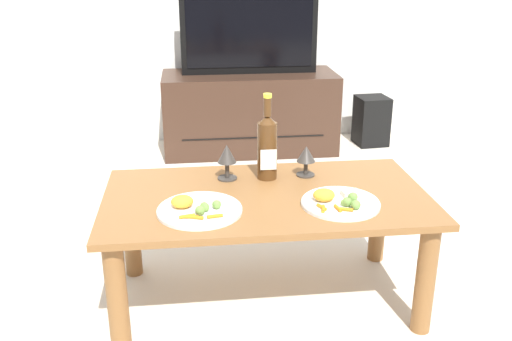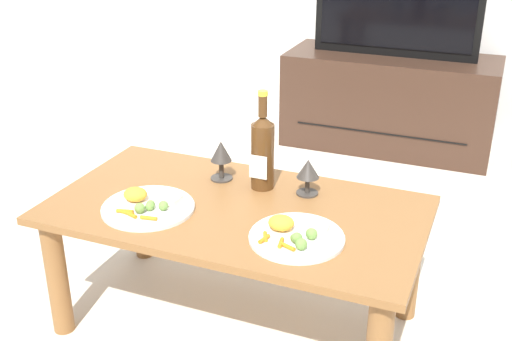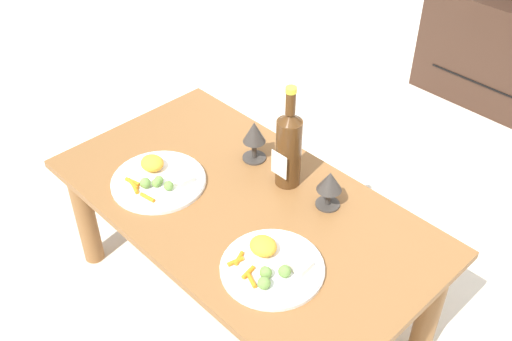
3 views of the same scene
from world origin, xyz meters
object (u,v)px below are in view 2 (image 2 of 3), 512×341
Objects in this scene: dining_table at (236,228)px; wine_bottle at (263,150)px; goblet_right at (308,171)px; goblet_left at (221,154)px; dinner_plate_right at (296,235)px; dinner_plate_left at (147,206)px; tv_stand at (389,102)px; tv_screen at (398,1)px.

dining_table is 3.51× the size of wine_bottle.
goblet_right is at bearing 3.17° from wine_bottle.
wine_bottle is 0.16m from goblet_left.
wine_bottle is at bearing 127.01° from dinner_plate_right.
wine_bottle is 0.42m from dinner_plate_left.
dining_table is at bearing -52.97° from goblet_left.
tv_stand is at bearing 80.91° from goblet_left.
dinner_plate_left is 1.05× the size of dinner_plate_right.
goblet_right reaches higher than dinner_plate_left.
tv_screen reaches higher than wine_bottle.
goblet_left is (-0.27, -1.67, 0.28)m from tv_stand.
wine_bottle is at bearing -93.77° from tv_stand.
dinner_plate_left is (-0.28, -0.29, -0.12)m from wine_bottle.
goblet_left is at bearing 68.11° from dinner_plate_left.
dinner_plate_left is (-0.25, -0.12, 0.09)m from dining_table.
tv_stand is 1.72m from goblet_left.
dinner_plate_right is at bearing -38.49° from goblet_left.
tv_screen is at bearing 80.90° from goblet_left.
goblet_left is at bearing -180.00° from goblet_right.
dining_table is 4.28× the size of dinner_plate_right.
tv_screen is 3.05× the size of dinner_plate_left.
dinner_plate_right is (0.49, -0.00, 0.00)m from dinner_plate_left.
wine_bottle is at bearing 46.26° from dinner_plate_left.
goblet_left is 0.49m from dinner_plate_right.
goblet_left is 0.31m from goblet_right.
dinner_plate_right is (0.11, -1.97, -0.37)m from tv_screen.
dinner_plate_left is 0.49m from dinner_plate_right.
dining_table is at bearing 153.04° from dinner_plate_right.
dining_table is 0.29m from dinner_plate_left.
tv_stand is 8.22× the size of goblet_left.
goblet_left is 0.48× the size of dinner_plate_left.
wine_bottle is at bearing -93.78° from tv_screen.
goblet_right is 0.31m from dinner_plate_right.
tv_screen is 2.04m from dinner_plate_left.
dinner_plate_right reaches higher than dining_table.
tv_screen reaches higher than goblet_left.
tv_screen is at bearing 93.11° from dinner_plate_right.
wine_bottle is 0.38m from dinner_plate_right.
goblet_right is at bearing 34.48° from dinner_plate_left.
wine_bottle is 2.41× the size of goblet_left.
dining_table is 1.33× the size of tv_screen.
wine_bottle is at bearing -176.83° from goblet_right.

